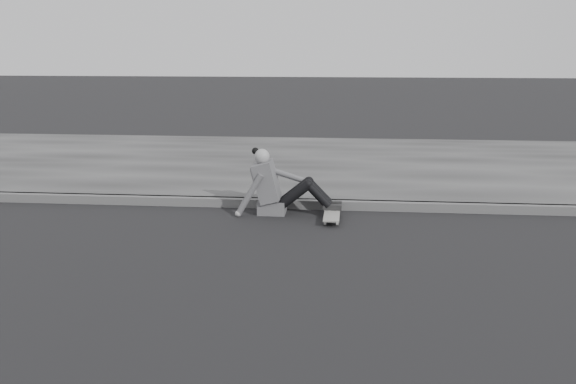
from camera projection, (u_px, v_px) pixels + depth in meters
The scene contains 5 objects.
ground at pixel (465, 279), 6.10m from camera, with size 80.00×80.00×0.00m, color black.
curb at pixel (432, 207), 8.59m from camera, with size 24.00×0.16×0.12m, color #505050.
sidewalk at pixel (412, 166), 11.52m from camera, with size 24.00×6.00×0.12m, color #383838.
skateboard at pixel (332, 214), 8.18m from camera, with size 0.20×0.78×0.09m.
seated_woman at pixel (277, 187), 8.42m from camera, with size 1.38×0.46×0.88m.
Camera 1 is at (-1.12, -5.90, 2.17)m, focal length 40.00 mm.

